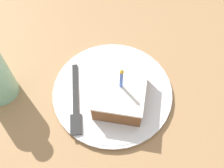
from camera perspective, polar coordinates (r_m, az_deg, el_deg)
ground_plane at (r=0.61m, az=0.09°, el=-2.92°), size 2.40×2.40×0.04m
plate at (r=0.59m, az=-0.00°, el=-1.58°), size 0.27×0.27×0.01m
cake_slice at (r=0.55m, az=1.88°, el=-1.75°), size 0.10×0.12×0.11m
fork at (r=0.57m, az=-7.91°, el=-4.05°), size 0.06×0.17×0.00m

